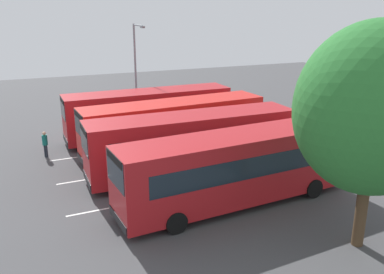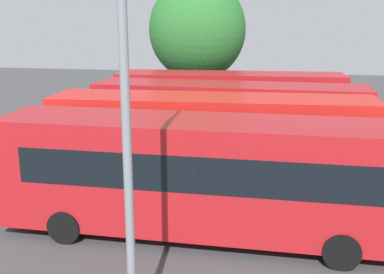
{
  "view_description": "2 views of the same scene",
  "coord_description": "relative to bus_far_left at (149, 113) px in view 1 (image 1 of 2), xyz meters",
  "views": [
    {
      "loc": [
        9.07,
        21.17,
        8.77
      ],
      "look_at": [
        0.15,
        0.55,
        1.77
      ],
      "focal_mm": 38.71,
      "sensor_mm": 36.0,
      "label": 1
    },
    {
      "loc": [
        2.69,
        -17.67,
        6.0
      ],
      "look_at": [
        -0.56,
        -0.65,
        1.6
      ],
      "focal_mm": 43.3,
      "sensor_mm": 36.0,
      "label": 2
    }
  ],
  "objects": [
    {
      "name": "ground_plane",
      "position": [
        -0.74,
        5.65,
        -1.84
      ],
      "size": [
        73.2,
        73.2,
        0.0
      ],
      "primitive_type": "plane",
      "color": "#424244"
    },
    {
      "name": "bus_far_left",
      "position": [
        0.0,
        0.0,
        0.0
      ],
      "size": [
        11.49,
        2.64,
        3.37
      ],
      "rotation": [
        0.0,
        0.0,
        -0.0
      ],
      "color": "#AD191E",
      "rests_on": "ground"
    },
    {
      "name": "bus_center_left",
      "position": [
        -0.35,
        3.95,
        0.0
      ],
      "size": [
        11.6,
        3.14,
        3.37
      ],
      "rotation": [
        0.0,
        0.0,
        0.06
      ],
      "color": "red",
      "rests_on": "ground"
    },
    {
      "name": "bus_center_right",
      "position": [
        -0.14,
        7.32,
        0.0
      ],
      "size": [
        11.51,
        2.74,
        3.37
      ],
      "rotation": [
        0.0,
        0.0,
        -0.02
      ],
      "color": "#AD191E",
      "rests_on": "ground"
    },
    {
      "name": "bus_far_right",
      "position": [
        -0.57,
        11.44,
        0.0
      ],
      "size": [
        11.61,
        3.2,
        3.37
      ],
      "rotation": [
        0.0,
        0.0,
        0.07
      ],
      "color": "#AD191E",
      "rests_on": "ground"
    },
    {
      "name": "pedestrian",
      "position": [
        7.04,
        1.22,
        -0.89
      ],
      "size": [
        0.44,
        0.44,
        1.62
      ],
      "rotation": [
        0.0,
        0.0,
        3.69
      ],
      "color": "#232833",
      "rests_on": "ground"
    },
    {
      "name": "street_lamp",
      "position": [
        -0.54,
        -4.6,
        2.58
      ],
      "size": [
        0.23,
        2.51,
        7.67
      ],
      "rotation": [
        0.0,
        0.0,
        1.59
      ],
      "color": "gray",
      "rests_on": "ground"
    },
    {
      "name": "depot_tree",
      "position": [
        -3.16,
        16.42,
        3.55
      ],
      "size": [
        5.9,
        5.31,
        8.5
      ],
      "color": "#4C3823",
      "rests_on": "ground"
    },
    {
      "name": "lane_stripe_outer_left",
      "position": [
        -0.74,
        1.88,
        -1.84
      ],
      "size": [
        15.37,
        0.47,
        0.01
      ],
      "primitive_type": "cube",
      "rotation": [
        0.0,
        0.0,
        0.02
      ],
      "color": "silver",
      "rests_on": "ground"
    },
    {
      "name": "lane_stripe_inner_left",
      "position": [
        -0.74,
        5.65,
        -1.84
      ],
      "size": [
        15.37,
        0.47,
        0.01
      ],
      "primitive_type": "cube",
      "rotation": [
        0.0,
        0.0,
        0.02
      ],
      "color": "silver",
      "rests_on": "ground"
    },
    {
      "name": "lane_stripe_inner_right",
      "position": [
        -0.74,
        9.43,
        -1.84
      ],
      "size": [
        15.37,
        0.47,
        0.01
      ],
      "primitive_type": "cube",
      "rotation": [
        0.0,
        0.0,
        0.02
      ],
      "color": "silver",
      "rests_on": "ground"
    }
  ]
}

